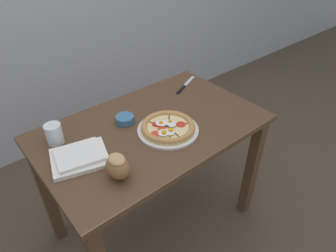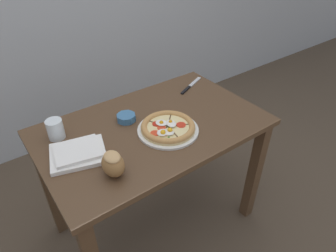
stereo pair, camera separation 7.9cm
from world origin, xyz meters
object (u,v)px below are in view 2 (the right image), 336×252
pizza (168,128)px  water_glass (56,130)px  ramekin_bowl (126,117)px  knife_main (191,85)px  napkin_folded (78,153)px  bread_piece_near (113,164)px  dining_table (153,145)px

pizza → water_glass: 0.53m
ramekin_bowl → knife_main: 0.52m
ramekin_bowl → napkin_folded: 0.33m
pizza → napkin_folded: pizza is taller
napkin_folded → water_glass: bearing=99.1°
bread_piece_near → knife_main: size_ratio=0.51×
ramekin_bowl → pizza: bearing=-59.1°
napkin_folded → knife_main: bearing=14.1°
bread_piece_near → napkin_folded: bearing=111.6°
napkin_folded → knife_main: size_ratio=1.23×
napkin_folded → water_glass: water_glass is taller
pizza → bread_piece_near: bread_piece_near is taller
napkin_folded → water_glass: size_ratio=2.93×
napkin_folded → knife_main: 0.84m
knife_main → water_glass: 0.85m
dining_table → water_glass: bearing=156.7°
bread_piece_near → water_glass: 0.39m
pizza → napkin_folded: size_ratio=1.06×
ramekin_bowl → water_glass: 0.35m
napkin_folded → bread_piece_near: 0.21m
knife_main → water_glass: size_ratio=2.38×
bread_piece_near → water_glass: size_ratio=1.21×
dining_table → pizza: 0.18m
water_glass → ramekin_bowl: bearing=-11.8°
ramekin_bowl → knife_main: (0.51, 0.09, -0.02)m
dining_table → water_glass: 0.49m
dining_table → knife_main: knife_main is taller
water_glass → napkin_folded: bearing=-80.9°
dining_table → napkin_folded: napkin_folded is taller
dining_table → water_glass: water_glass is taller
ramekin_bowl → bread_piece_near: 0.39m
bread_piece_near → knife_main: 0.84m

